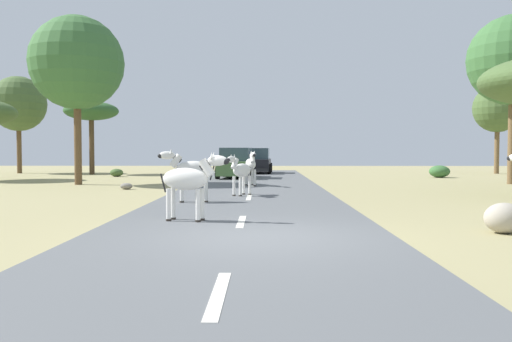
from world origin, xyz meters
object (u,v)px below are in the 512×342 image
(car_0, at_px, (236,164))
(rock_0, at_px, (126,186))
(tree_6, at_px, (498,109))
(bush_1, at_px, (117,173))
(zebra_4, at_px, (189,180))
(tree_5, at_px, (18,104))
(zebra_0, at_px, (241,171))
(bush_2, at_px, (439,171))
(car_1, at_px, (257,162))
(rock_1, at_px, (504,218))
(tree_1, at_px, (91,112))
(tree_3, at_px, (77,63))
(zebra_1, at_px, (251,165))
(zebra_2, at_px, (191,170))

(car_0, bearing_deg, rock_0, -113.17)
(tree_6, distance_m, bush_1, 26.28)
(zebra_4, relative_size, tree_5, 0.24)
(rock_0, bearing_deg, bush_1, 107.73)
(zebra_0, xyz_separation_m, bush_2, (11.39, 13.19, -0.56))
(zebra_0, distance_m, bush_2, 17.44)
(car_1, distance_m, tree_5, 17.45)
(bush_1, height_order, rock_0, bush_1)
(car_0, bearing_deg, rock_1, -68.27)
(zebra_4, bearing_deg, car_1, -170.25)
(rock_1, bearing_deg, tree_1, 123.41)
(tree_5, bearing_deg, tree_6, -0.14)
(zebra_0, relative_size, zebra_4, 0.89)
(tree_3, xyz_separation_m, rock_0, (3.10, -3.00, -5.67))
(zebra_1, bearing_deg, car_0, -92.44)
(zebra_2, bearing_deg, tree_3, 27.75)
(zebra_0, height_order, tree_3, tree_3)
(tree_5, relative_size, tree_6, 1.10)
(car_0, relative_size, tree_5, 0.65)
(zebra_2, xyz_separation_m, car_0, (0.68, 14.15, -0.19))
(car_0, bearing_deg, tree_3, -140.31)
(zebra_0, distance_m, zebra_2, 2.76)
(zebra_4, xyz_separation_m, bush_1, (-7.50, 20.77, -0.74))
(zebra_0, relative_size, tree_1, 0.30)
(zebra_2, bearing_deg, car_0, -11.91)
(tree_5, bearing_deg, car_1, -1.89)
(zebra_1, relative_size, tree_5, 0.24)
(car_1, xyz_separation_m, tree_1, (-11.20, -1.15, 3.39))
(zebra_0, relative_size, car_0, 0.33)
(zebra_4, xyz_separation_m, bush_2, (12.28, 19.89, -0.62))
(zebra_0, distance_m, rock_1, 9.89)
(car_1, bearing_deg, zebra_1, 92.26)
(zebra_2, distance_m, tree_5, 26.20)
(zebra_0, relative_size, rock_0, 2.82)
(rock_0, relative_size, rock_1, 0.65)
(tree_1, relative_size, rock_1, 6.19)
(tree_6, bearing_deg, rock_0, -145.78)
(tree_1, xyz_separation_m, tree_5, (-5.76, 1.71, 0.68))
(zebra_1, bearing_deg, bush_1, -57.30)
(zebra_0, height_order, car_1, car_1)
(tree_5, height_order, bush_2, tree_5)
(tree_1, relative_size, tree_5, 0.72)
(car_1, relative_size, bush_1, 5.42)
(tree_5, bearing_deg, car_0, -23.39)
(bush_1, height_order, bush_2, bush_2)
(zebra_0, height_order, tree_1, tree_1)
(zebra_1, bearing_deg, zebra_2, 66.24)
(zebra_0, xyz_separation_m, bush_1, (-8.38, 14.08, -0.68))
(car_1, height_order, tree_5, tree_5)
(bush_1, bearing_deg, bush_2, -2.57)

